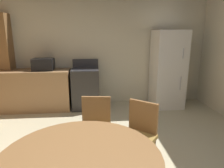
{
  "coord_description": "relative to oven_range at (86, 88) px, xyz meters",
  "views": [
    {
      "loc": [
        -0.14,
        -1.9,
        1.66
      ],
      "look_at": [
        0.12,
        0.95,
        0.93
      ],
      "focal_mm": 31.37,
      "sensor_mm": 36.0,
      "label": 1
    }
  ],
  "objects": [
    {
      "name": "chair_north",
      "position": [
        0.21,
        -2.03,
        0.03
      ],
      "size": [
        0.45,
        0.45,
        0.87
      ],
      "rotation": [
        0.0,
        0.0,
        4.59
      ],
      "color": "olive",
      "rests_on": "ground"
    },
    {
      "name": "chair_northeast",
      "position": [
        0.73,
        -2.25,
        0.03
      ],
      "size": [
        0.56,
        0.56,
        0.87
      ],
      "rotation": [
        0.0,
        0.0,
        4.03
      ],
      "color": "olive",
      "rests_on": "ground"
    },
    {
      "name": "microwave",
      "position": [
        -0.9,
        -0.0,
        0.56
      ],
      "size": [
        0.44,
        0.32,
        0.26
      ],
      "primitive_type": "cube",
      "color": "black",
      "rests_on": "kitchen_counter"
    },
    {
      "name": "refrigerator",
      "position": [
        1.89,
        -0.05,
        0.41
      ],
      "size": [
        0.68,
        0.68,
        1.76
      ],
      "color": "white",
      "rests_on": "ground"
    },
    {
      "name": "oven_range",
      "position": [
        0.0,
        0.0,
        0.0
      ],
      "size": [
        0.6,
        0.6,
        1.1
      ],
      "color": "#2D2B28",
      "rests_on": "ground"
    },
    {
      "name": "kitchen_counter",
      "position": [
        -1.2,
        -0.0,
        -0.02
      ],
      "size": [
        1.7,
        0.6,
        0.9
      ],
      "primitive_type": "cube",
      "color": "#9E754C",
      "rests_on": "ground"
    },
    {
      "name": "pantry_column",
      "position": [
        -1.83,
        0.18,
        0.58
      ],
      "size": [
        0.44,
        0.36,
        2.1
      ],
      "primitive_type": "cube",
      "color": "olive",
      "rests_on": "ground"
    },
    {
      "name": "wall_back",
      "position": [
        0.35,
        0.4,
        0.88
      ],
      "size": [
        5.4,
        0.12,
        2.7
      ],
      "primitive_type": "cube",
      "color": "beige",
      "rests_on": "ground"
    }
  ]
}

